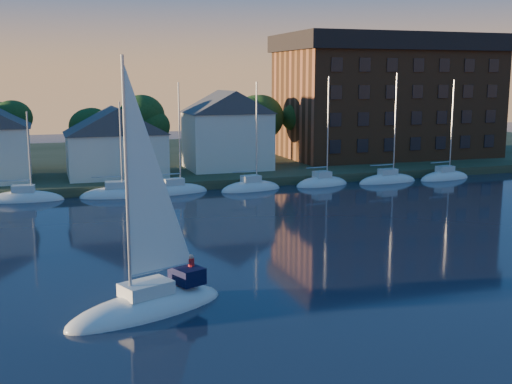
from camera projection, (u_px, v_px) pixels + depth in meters
name	position (u px, v px, depth m)	size (l,w,h in m)	color
shoreline_land	(145.00, 163.00, 93.88)	(160.00, 50.00, 2.00)	#2E3820
wooden_dock	(176.00, 189.00, 72.41)	(120.00, 3.00, 1.00)	brown
clubhouse_centre	(116.00, 141.00, 74.30)	(11.55, 8.40, 8.08)	silver
clubhouse_east	(227.00, 129.00, 80.39)	(10.50, 8.40, 9.80)	silver
condo_block	(387.00, 95.00, 93.41)	(31.00, 17.00, 17.40)	brown
tree_line	(173.00, 119.00, 82.04)	(93.40, 5.40, 8.90)	#342017
moored_fleet	(145.00, 194.00, 68.35)	(79.50, 2.40, 12.05)	silver
hero_sailboat	(149.00, 300.00, 34.32)	(9.84, 6.36, 14.58)	silver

